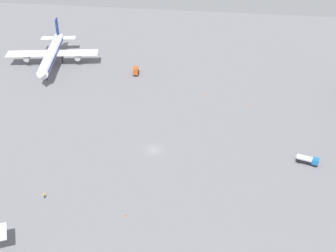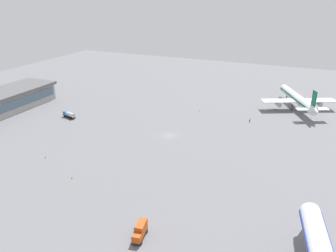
{
  "view_description": "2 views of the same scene",
  "coord_description": "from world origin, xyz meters",
  "px_view_note": "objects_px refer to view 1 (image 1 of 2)",
  "views": [
    {
      "loc": [
        -112.26,
        -21.07,
        78.06
      ],
      "look_at": [
        9.97,
        -3.08,
        2.92
      ],
      "focal_mm": 48.01,
      "sensor_mm": 36.0,
      "label": 1
    },
    {
      "loc": [
        106.39,
        46.8,
        50.55
      ],
      "look_at": [
        1.6,
        0.43,
        4.44
      ],
      "focal_mm": 36.57,
      "sensor_mm": 36.0,
      "label": 2
    }
  ],
  "objects_px": {
    "ground_crew_worker": "(44,195)",
    "safety_cone_mid_apron": "(248,105)",
    "fuel_truck": "(307,160)",
    "catering_truck": "(136,70)",
    "safety_cone_far_side": "(205,94)",
    "airplane_taxiing": "(52,54)",
    "safety_cone_near_gate": "(126,215)"
  },
  "relations": [
    {
      "from": "ground_crew_worker",
      "to": "safety_cone_mid_apron",
      "type": "relative_size",
      "value": 2.78
    },
    {
      "from": "ground_crew_worker",
      "to": "fuel_truck",
      "type": "bearing_deg",
      "value": -145.8
    },
    {
      "from": "catering_truck",
      "to": "safety_cone_far_side",
      "type": "bearing_deg",
      "value": -124.82
    },
    {
      "from": "safety_cone_mid_apron",
      "to": "fuel_truck",
      "type": "bearing_deg",
      "value": -152.75
    },
    {
      "from": "airplane_taxiing",
      "to": "safety_cone_mid_apron",
      "type": "xyz_separation_m",
      "value": [
        -24.84,
        -82.86,
        -5.07
      ]
    },
    {
      "from": "airplane_taxiing",
      "to": "safety_cone_mid_apron",
      "type": "distance_m",
      "value": 86.65
    },
    {
      "from": "airplane_taxiing",
      "to": "catering_truck",
      "type": "relative_size",
      "value": 8.27
    },
    {
      "from": "airplane_taxiing",
      "to": "safety_cone_mid_apron",
      "type": "bearing_deg",
      "value": 62.36
    },
    {
      "from": "ground_crew_worker",
      "to": "safety_cone_far_side",
      "type": "height_order",
      "value": "ground_crew_worker"
    },
    {
      "from": "safety_cone_near_gate",
      "to": "ground_crew_worker",
      "type": "bearing_deg",
      "value": 80.86
    },
    {
      "from": "ground_crew_worker",
      "to": "safety_cone_near_gate",
      "type": "relative_size",
      "value": 2.78
    },
    {
      "from": "airplane_taxiing",
      "to": "catering_truck",
      "type": "distance_m",
      "value": 37.41
    },
    {
      "from": "airplane_taxiing",
      "to": "safety_cone_mid_apron",
      "type": "height_order",
      "value": "airplane_taxiing"
    },
    {
      "from": "airplane_taxiing",
      "to": "fuel_truck",
      "type": "distance_m",
      "value": 115.32
    },
    {
      "from": "safety_cone_far_side",
      "to": "catering_truck",
      "type": "bearing_deg",
      "value": 64.8
    },
    {
      "from": "fuel_truck",
      "to": "safety_cone_far_side",
      "type": "distance_m",
      "value": 51.92
    },
    {
      "from": "catering_truck",
      "to": "ground_crew_worker",
      "type": "distance_m",
      "value": 80.37
    },
    {
      "from": "safety_cone_mid_apron",
      "to": "safety_cone_far_side",
      "type": "height_order",
      "value": "same"
    },
    {
      "from": "fuel_truck",
      "to": "safety_cone_far_side",
      "type": "height_order",
      "value": "fuel_truck"
    },
    {
      "from": "catering_truck",
      "to": "fuel_truck",
      "type": "distance_m",
      "value": 82.74
    },
    {
      "from": "catering_truck",
      "to": "safety_cone_near_gate",
      "type": "distance_m",
      "value": 84.99
    },
    {
      "from": "airplane_taxiing",
      "to": "fuel_truck",
      "type": "xyz_separation_m",
      "value": [
        -57.68,
        -99.78,
        -3.98
      ]
    },
    {
      "from": "safety_cone_mid_apron",
      "to": "safety_cone_far_side",
      "type": "xyz_separation_m",
      "value": [
        7.15,
        16.18,
        0.0
      ]
    },
    {
      "from": "catering_truck",
      "to": "fuel_truck",
      "type": "bearing_deg",
      "value": -140.31
    },
    {
      "from": "safety_cone_mid_apron",
      "to": "catering_truck",
      "type": "bearing_deg",
      "value": 65.28
    },
    {
      "from": "fuel_truck",
      "to": "safety_cone_mid_apron",
      "type": "xyz_separation_m",
      "value": [
        32.84,
        16.92,
        -1.09
      ]
    },
    {
      "from": "fuel_truck",
      "to": "safety_cone_mid_apron",
      "type": "bearing_deg",
      "value": 133.89
    },
    {
      "from": "catering_truck",
      "to": "safety_cone_mid_apron",
      "type": "relative_size",
      "value": 9.73
    },
    {
      "from": "safety_cone_near_gate",
      "to": "safety_cone_mid_apron",
      "type": "height_order",
      "value": "same"
    },
    {
      "from": "catering_truck",
      "to": "safety_cone_mid_apron",
      "type": "xyz_separation_m",
      "value": [
        -21.1,
        -45.82,
        -1.4
      ]
    },
    {
      "from": "safety_cone_near_gate",
      "to": "safety_cone_far_side",
      "type": "xyz_separation_m",
      "value": [
        69.7,
        -14.67,
        0.0
      ]
    },
    {
      "from": "airplane_taxiing",
      "to": "safety_cone_far_side",
      "type": "bearing_deg",
      "value": 64.19
    }
  ]
}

